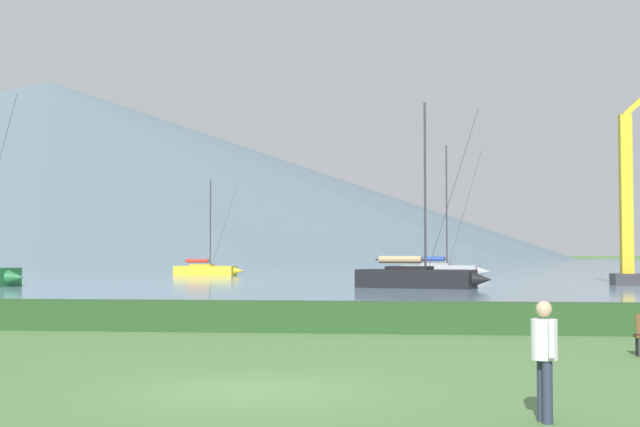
{
  "coord_description": "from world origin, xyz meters",
  "views": [
    {
      "loc": [
        2.72,
        -14.67,
        2.32
      ],
      "look_at": [
        -4.94,
        59.13,
        5.52
      ],
      "focal_mm": 49.81,
      "sensor_mm": 36.0,
      "label": 1
    }
  ],
  "objects_px": {
    "sailboat_slip_4": "(442,270)",
    "dock_crane": "(631,206)",
    "sailboat_slip_3": "(418,277)",
    "sailboat_slip_7": "(206,270)",
    "person_seated_viewer": "(544,351)"
  },
  "relations": [
    {
      "from": "dock_crane",
      "to": "sailboat_slip_3",
      "type": "bearing_deg",
      "value": -157.5
    },
    {
      "from": "sailboat_slip_4",
      "to": "dock_crane",
      "type": "bearing_deg",
      "value": -39.0
    },
    {
      "from": "sailboat_slip_7",
      "to": "person_seated_viewer",
      "type": "height_order",
      "value": "sailboat_slip_7"
    },
    {
      "from": "sailboat_slip_3",
      "to": "sailboat_slip_7",
      "type": "height_order",
      "value": "sailboat_slip_3"
    },
    {
      "from": "sailboat_slip_3",
      "to": "person_seated_viewer",
      "type": "relative_size",
      "value": 7.23
    },
    {
      "from": "sailboat_slip_4",
      "to": "sailboat_slip_7",
      "type": "distance_m",
      "value": 22.96
    },
    {
      "from": "sailboat_slip_7",
      "to": "person_seated_viewer",
      "type": "distance_m",
      "value": 75.8
    },
    {
      "from": "sailboat_slip_4",
      "to": "dock_crane",
      "type": "height_order",
      "value": "dock_crane"
    },
    {
      "from": "sailboat_slip_4",
      "to": "person_seated_viewer",
      "type": "xyz_separation_m",
      "value": [
        -0.9,
        -69.09,
        0.29
      ]
    },
    {
      "from": "sailboat_slip_4",
      "to": "dock_crane",
      "type": "relative_size",
      "value": 0.68
    },
    {
      "from": "sailboat_slip_3",
      "to": "sailboat_slip_7",
      "type": "bearing_deg",
      "value": 142.93
    },
    {
      "from": "sailboat_slip_3",
      "to": "sailboat_slip_4",
      "type": "relative_size",
      "value": 0.99
    },
    {
      "from": "sailboat_slip_4",
      "to": "person_seated_viewer",
      "type": "distance_m",
      "value": 69.09
    },
    {
      "from": "sailboat_slip_7",
      "to": "dock_crane",
      "type": "height_order",
      "value": "dock_crane"
    },
    {
      "from": "person_seated_viewer",
      "to": "sailboat_slip_7",
      "type": "bearing_deg",
      "value": 92.02
    }
  ]
}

